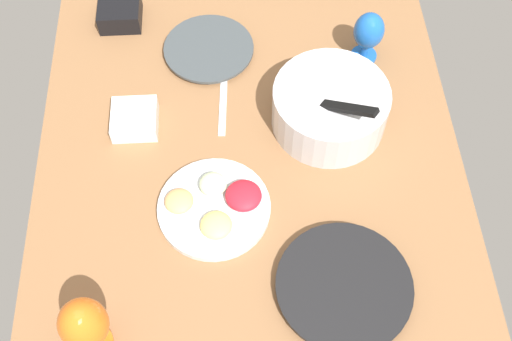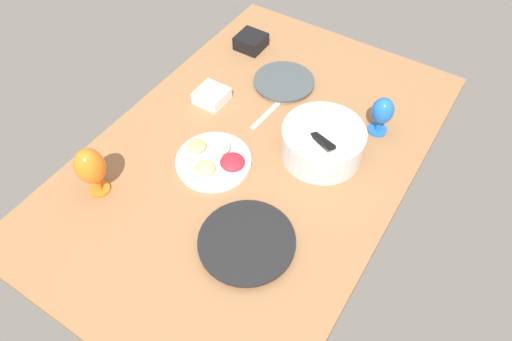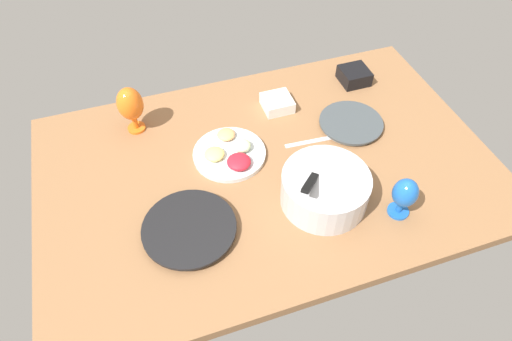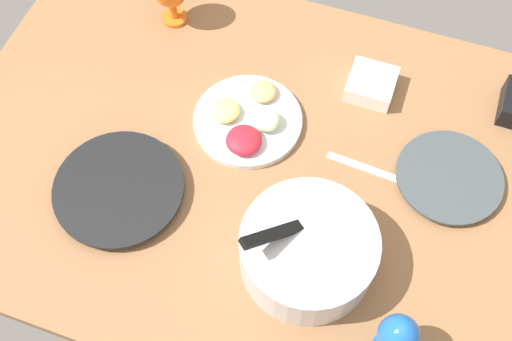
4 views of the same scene
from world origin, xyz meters
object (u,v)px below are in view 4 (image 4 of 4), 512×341
(dinner_plate_left, at_px, (449,178))
(fruit_platter, at_px, (248,120))
(hurricane_glass_blue, at_px, (398,337))
(square_bowl_white, at_px, (371,84))
(dinner_plate_right, at_px, (119,190))
(mixing_bowl, at_px, (308,250))

(dinner_plate_left, bearing_deg, fruit_platter, 0.94)
(fruit_platter, distance_m, hurricane_glass_blue, 0.61)
(fruit_platter, xyz_separation_m, square_bowl_white, (-0.25, -0.20, 0.01))
(dinner_plate_left, bearing_deg, hurricane_glass_blue, 84.64)
(fruit_platter, height_order, hurricane_glass_blue, hurricane_glass_blue)
(hurricane_glass_blue, relative_size, square_bowl_white, 1.35)
(dinner_plate_right, distance_m, hurricane_glass_blue, 0.68)
(mixing_bowl, height_order, hurricane_glass_blue, mixing_bowl)
(square_bowl_white, bearing_deg, mixing_bowl, 87.89)
(mixing_bowl, distance_m, square_bowl_white, 0.49)
(fruit_platter, distance_m, square_bowl_white, 0.32)
(dinner_plate_right, relative_size, mixing_bowl, 1.04)
(dinner_plate_right, height_order, mixing_bowl, mixing_bowl)
(dinner_plate_left, xyz_separation_m, square_bowl_white, (0.23, -0.19, 0.02))
(mixing_bowl, bearing_deg, fruit_platter, -50.87)
(square_bowl_white, bearing_deg, dinner_plate_right, 45.11)
(square_bowl_white, bearing_deg, hurricane_glass_blue, 107.63)
(fruit_platter, height_order, square_bowl_white, fruit_platter)
(fruit_platter, relative_size, hurricane_glass_blue, 1.72)
(dinner_plate_right, height_order, square_bowl_white, square_bowl_white)
(hurricane_glass_blue, height_order, square_bowl_white, hurricane_glass_blue)
(mixing_bowl, bearing_deg, dinner_plate_right, -2.33)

